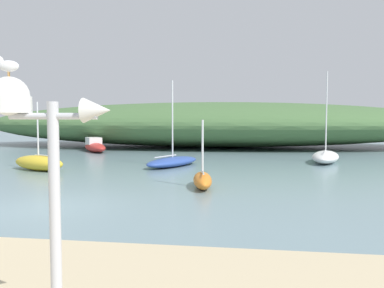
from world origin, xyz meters
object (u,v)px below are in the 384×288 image
seagull_on_radar (7,65)px  sailboat_by_sandbar (203,180)px  sailboat_west_reach (173,161)px  motorboat_off_point (95,146)px  sailboat_near_shore (39,163)px  mast_structure (31,128)px  sailboat_outer_mooring (325,157)px

seagull_on_radar → sailboat_by_sandbar: bearing=86.2°
sailboat_by_sandbar → sailboat_west_reach: (-2.44, 6.49, -0.03)m
seagull_on_radar → motorboat_off_point: bearing=110.3°
sailboat_near_shore → sailboat_west_reach: bearing=22.4°
seagull_on_radar → sailboat_by_sandbar: seagull_on_radar is taller
seagull_on_radar → sailboat_west_reach: sailboat_west_reach is taller
mast_structure → sailboat_near_shore: size_ratio=0.80×
sailboat_west_reach → seagull_on_radar: bearing=-84.5°
mast_structure → seagull_on_radar: (-0.25, -0.00, 0.67)m
seagull_on_radar → motorboat_off_point: size_ratio=0.07×
sailboat_by_sandbar → sailboat_near_shore: 9.64m
sailboat_by_sandbar → sailboat_outer_mooring: size_ratio=0.48×
sailboat_outer_mooring → sailboat_by_sandbar: bearing=-122.6°
seagull_on_radar → sailboat_near_shore: size_ratio=0.08×
seagull_on_radar → sailboat_by_sandbar: size_ratio=0.11×
mast_structure → sailboat_by_sandbar: (0.49, 11.06, -2.23)m
seagull_on_radar → sailboat_west_reach: (-1.70, 17.56, -2.94)m
sailboat_west_reach → sailboat_near_shore: sailboat_west_reach is taller
sailboat_outer_mooring → motorboat_off_point: bearing=162.1°
sailboat_west_reach → sailboat_near_shore: bearing=-157.6°
sailboat_west_reach → sailboat_outer_mooring: sailboat_outer_mooring is taller
motorboat_off_point → sailboat_near_shore: size_ratio=1.19×
motorboat_off_point → sailboat_west_reach: 11.64m
sailboat_west_reach → sailboat_outer_mooring: 9.20m
seagull_on_radar → sailboat_outer_mooring: size_ratio=0.05×
sailboat_by_sandbar → sailboat_near_shore: (-8.84, 3.86, 0.08)m
sailboat_outer_mooring → sailboat_near_shore: size_ratio=1.49×
mast_structure → sailboat_west_reach: 17.81m
mast_structure → sailboat_near_shore: (-8.34, 14.93, -2.15)m
seagull_on_radar → sailboat_outer_mooring: bearing=71.6°
motorboat_off_point → sailboat_near_shore: (1.53, -11.16, -0.06)m
sailboat_by_sandbar → sailboat_outer_mooring: (6.18, 9.68, 0.06)m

